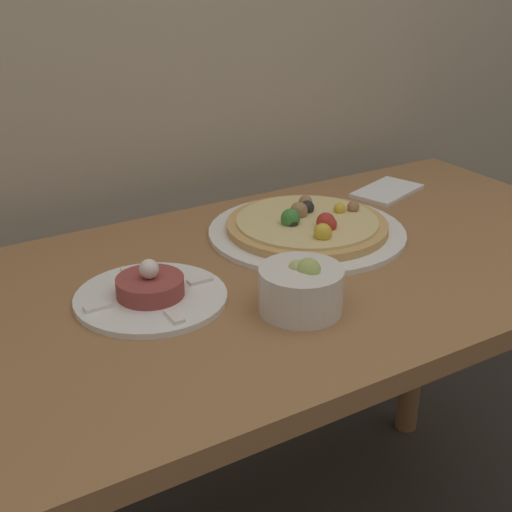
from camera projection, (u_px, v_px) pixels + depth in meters
The scene contains 5 objects.
dining_table at pixel (293, 324), 1.25m from camera, with size 1.30×0.67×0.76m.
pizza_plate at pixel (307, 227), 1.32m from camera, with size 0.37×0.37×0.06m.
tartare_plate at pixel (151, 293), 1.09m from camera, with size 0.23×0.23×0.07m.
small_bowl at pixel (301, 288), 1.05m from camera, with size 0.13×0.13×0.08m.
napkin at pixel (387, 191), 1.54m from camera, with size 0.18×0.14×0.01m.
Camera 1 is at (-0.62, -0.56, 1.28)m, focal length 50.00 mm.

